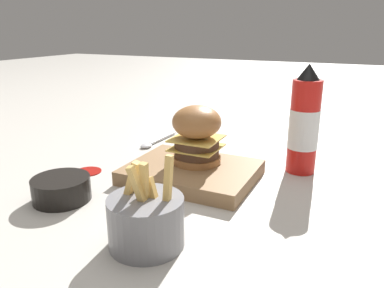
{
  "coord_description": "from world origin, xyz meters",
  "views": [
    {
      "loc": [
        0.3,
        -0.65,
        0.32
      ],
      "look_at": [
        -0.03,
        0.04,
        0.08
      ],
      "focal_mm": 35.0,
      "sensor_mm": 36.0,
      "label": 1
    }
  ],
  "objects_px": {
    "fries_basket": "(146,220)",
    "spoon": "(153,143)",
    "ketchup_bottle": "(304,124)",
    "burger": "(197,134)",
    "side_bowl": "(61,188)",
    "serving_board": "(192,172)"
  },
  "relations": [
    {
      "from": "ketchup_bottle",
      "to": "burger",
      "type": "bearing_deg",
      "value": -149.17
    },
    {
      "from": "side_bowl",
      "to": "spoon",
      "type": "xyz_separation_m",
      "value": [
        -0.03,
        0.38,
        -0.02
      ]
    },
    {
      "from": "ketchup_bottle",
      "to": "fries_basket",
      "type": "relative_size",
      "value": 1.68
    },
    {
      "from": "serving_board",
      "to": "fries_basket",
      "type": "bearing_deg",
      "value": -79.61
    },
    {
      "from": "fries_basket",
      "to": "burger",
      "type": "bearing_deg",
      "value": 99.61
    },
    {
      "from": "ketchup_bottle",
      "to": "spoon",
      "type": "xyz_separation_m",
      "value": [
        -0.42,
        0.03,
        -0.11
      ]
    },
    {
      "from": "fries_basket",
      "to": "spoon",
      "type": "relative_size",
      "value": 0.85
    },
    {
      "from": "serving_board",
      "to": "spoon",
      "type": "distance_m",
      "value": 0.27
    },
    {
      "from": "fries_basket",
      "to": "spoon",
      "type": "height_order",
      "value": "fries_basket"
    },
    {
      "from": "burger",
      "to": "fries_basket",
      "type": "xyz_separation_m",
      "value": [
        0.05,
        -0.29,
        -0.06
      ]
    },
    {
      "from": "fries_basket",
      "to": "serving_board",
      "type": "bearing_deg",
      "value": 100.39
    },
    {
      "from": "ketchup_bottle",
      "to": "side_bowl",
      "type": "height_order",
      "value": "ketchup_bottle"
    },
    {
      "from": "ketchup_bottle",
      "to": "spoon",
      "type": "relative_size",
      "value": 1.43
    },
    {
      "from": "fries_basket",
      "to": "spoon",
      "type": "bearing_deg",
      "value": 120.14
    },
    {
      "from": "burger",
      "to": "spoon",
      "type": "bearing_deg",
      "value": 143.84
    },
    {
      "from": "serving_board",
      "to": "fries_basket",
      "type": "height_order",
      "value": "fries_basket"
    },
    {
      "from": "burger",
      "to": "side_bowl",
      "type": "relative_size",
      "value": 1.16
    },
    {
      "from": "fries_basket",
      "to": "spoon",
      "type": "xyz_separation_m",
      "value": [
        -0.26,
        0.44,
        -0.04
      ]
    },
    {
      "from": "ketchup_bottle",
      "to": "side_bowl",
      "type": "xyz_separation_m",
      "value": [
        -0.39,
        -0.35,
        -0.09
      ]
    },
    {
      "from": "burger",
      "to": "fries_basket",
      "type": "height_order",
      "value": "burger"
    },
    {
      "from": "serving_board",
      "to": "side_bowl",
      "type": "height_order",
      "value": "side_bowl"
    },
    {
      "from": "ketchup_bottle",
      "to": "side_bowl",
      "type": "relative_size",
      "value": 2.23
    }
  ]
}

